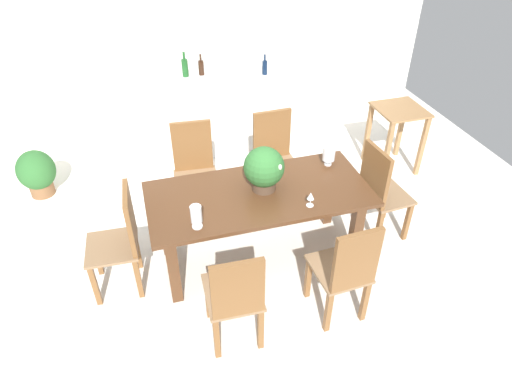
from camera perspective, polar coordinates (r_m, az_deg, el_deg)
ground_plane at (r=4.60m, az=-0.23°, el=-6.63°), size 7.04×7.04×0.00m
back_wall at (r=6.19m, az=-7.32°, el=18.82°), size 6.40×0.10×2.60m
dining_table at (r=4.07m, az=0.37°, el=-1.51°), size 1.96×0.90×0.77m
chair_far_right at (r=4.91m, az=2.33°, el=4.79°), size 0.47×0.46×1.03m
chair_far_left at (r=4.75m, az=-7.72°, el=3.20°), size 0.48×0.49×1.03m
chair_near_left at (r=3.43m, az=-2.64°, el=-12.87°), size 0.43×0.49×0.99m
chair_head_end at (r=4.02m, az=-16.44°, el=-5.41°), size 0.45×0.46×1.00m
chair_foot_end at (r=4.54m, az=15.25°, el=0.38°), size 0.44×0.48×1.02m
chair_near_right at (r=3.65m, az=11.26°, el=-9.53°), size 0.43×0.48×1.02m
flower_centerpiece at (r=3.91m, az=1.02°, el=2.95°), size 0.36×0.36×0.41m
crystal_vase_left at (r=3.58m, az=-7.50°, el=-2.89°), size 0.09×0.09×0.20m
crystal_vase_center_near at (r=4.35m, az=9.13°, el=4.76°), size 0.12×0.12×0.19m
wine_glass at (r=3.81m, az=6.87°, el=-0.58°), size 0.06×0.06×0.13m
kitchen_counter at (r=5.95m, az=-4.39°, el=9.91°), size 1.95×0.53×1.00m
wine_bottle_green at (r=5.65m, az=-1.09°, el=15.39°), size 0.08×0.08×0.29m
wine_bottle_clear at (r=5.73m, az=1.10°, el=15.40°), size 0.06×0.06×0.25m
wine_bottle_amber at (r=5.73m, az=-8.90°, el=15.21°), size 0.08×0.08×0.30m
wine_bottle_dark at (r=5.75m, az=-6.89°, el=15.27°), size 0.07×0.07×0.25m
side_table at (r=5.69m, az=17.28°, el=8.01°), size 0.54×0.56×0.80m
potted_plant_floor at (r=5.66m, az=-25.79°, el=2.24°), size 0.42×0.42×0.55m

